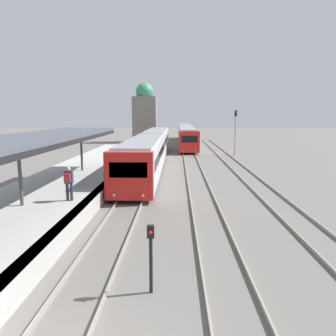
{
  "coord_description": "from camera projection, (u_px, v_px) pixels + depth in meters",
  "views": [
    {
      "loc": [
        2.67,
        -5.58,
        4.97
      ],
      "look_at": [
        2.09,
        14.95,
        1.63
      ],
      "focal_mm": 35.0,
      "sensor_mm": 36.0,
      "label": 1
    }
  ],
  "objects": [
    {
      "name": "train_far",
      "position": [
        186.0,
        134.0,
        56.18
      ],
      "size": [
        2.61,
        31.7,
        3.07
      ],
      "color": "red",
      "rests_on": "ground_plane"
    },
    {
      "name": "person_on_platform",
      "position": [
        69.0,
        181.0,
        15.72
      ],
      "size": [
        0.4,
        0.4,
        1.66
      ],
      "color": "#2D2D33",
      "rests_on": "station_platform"
    },
    {
      "name": "signal_mast_far",
      "position": [
        235.0,
        128.0,
        39.67
      ],
      "size": [
        0.28,
        0.29,
        5.5
      ],
      "color": "gray",
      "rests_on": "ground_plane"
    },
    {
      "name": "platform_canopy",
      "position": [
        18.0,
        141.0,
        14.57
      ],
      "size": [
        4.0,
        24.09,
        3.11
      ],
      "color": "#4C515B",
      "rests_on": "station_platform"
    },
    {
      "name": "distant_domed_building",
      "position": [
        145.0,
        114.0,
        59.51
      ],
      "size": [
        4.2,
        4.2,
        10.66
      ],
      "color": "slate",
      "rests_on": "ground_plane"
    },
    {
      "name": "signal_post_near",
      "position": [
        151.0,
        252.0,
        9.07
      ],
      "size": [
        0.2,
        0.21,
        1.99
      ],
      "color": "black",
      "rests_on": "ground_plane"
    },
    {
      "name": "train_near",
      "position": [
        152.0,
        146.0,
        34.05
      ],
      "size": [
        2.71,
        32.7,
        3.08
      ],
      "color": "red",
      "rests_on": "ground_plane"
    }
  ]
}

